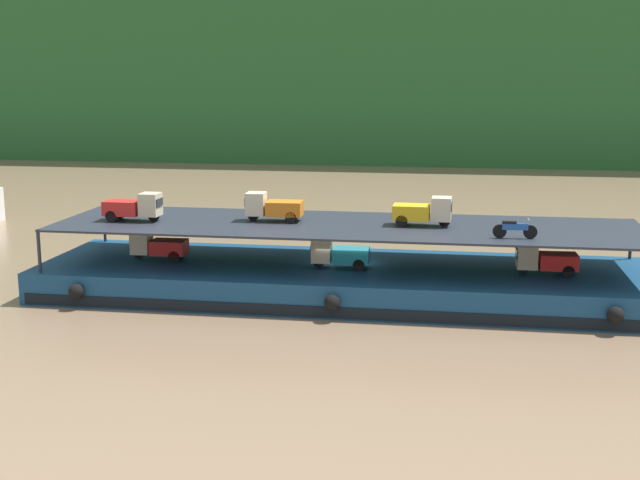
{
  "coord_description": "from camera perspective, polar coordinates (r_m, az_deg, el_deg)",
  "views": [
    {
      "loc": [
        5.01,
        -38.49,
        10.49
      ],
      "look_at": [
        -1.23,
        0.0,
        2.7
      ],
      "focal_mm": 46.67,
      "sensor_mm": 36.0,
      "label": 1
    }
  ],
  "objects": [
    {
      "name": "ground_plane",
      "position": [
        40.21,
        1.73,
        -3.83
      ],
      "size": [
        400.0,
        400.0,
        0.0
      ],
      "primitive_type": "plane",
      "color": "#7F664C"
    },
    {
      "name": "hillside_far_bank",
      "position": [
        109.59,
        6.8,
        14.9
      ],
      "size": [
        138.71,
        28.21,
        31.09
      ],
      "color": "#235628",
      "rests_on": "ground"
    },
    {
      "name": "cargo_barge",
      "position": [
        40.0,
        1.73,
        -2.8
      ],
      "size": [
        29.25,
        8.84,
        1.5
      ],
      "color": "navy",
      "rests_on": "ground"
    },
    {
      "name": "cargo_rack",
      "position": [
        39.45,
        1.76,
        1.0
      ],
      "size": [
        27.65,
        7.48,
        2.0
      ],
      "color": "#232833",
      "rests_on": "cargo_barge"
    },
    {
      "name": "mini_truck_lower_stern",
      "position": [
        41.77,
        -11.05,
        -0.37
      ],
      "size": [
        2.77,
        1.25,
        1.38
      ],
      "color": "red",
      "rests_on": "cargo_barge"
    },
    {
      "name": "mini_truck_lower_aft",
      "position": [
        39.17,
        1.33,
        -0.94
      ],
      "size": [
        2.78,
        1.26,
        1.38
      ],
      "color": "teal",
      "rests_on": "cargo_barge"
    },
    {
      "name": "mini_truck_lower_mid",
      "position": [
        39.27,
        15.2,
        -1.3
      ],
      "size": [
        2.78,
        1.26,
        1.38
      ],
      "color": "red",
      "rests_on": "cargo_barge"
    },
    {
      "name": "mini_truck_upper_stern",
      "position": [
        41.23,
        -12.63,
        2.24
      ],
      "size": [
        2.76,
        1.23,
        1.38
      ],
      "color": "red",
      "rests_on": "cargo_rack"
    },
    {
      "name": "mini_truck_upper_mid",
      "position": [
        40.25,
        -3.24,
        2.28
      ],
      "size": [
        2.77,
        1.25,
        1.38
      ],
      "color": "orange",
      "rests_on": "cargo_rack"
    },
    {
      "name": "mini_truck_upper_fore",
      "position": [
        39.21,
        7.1,
        1.97
      ],
      "size": [
        2.77,
        1.25,
        1.38
      ],
      "color": "gold",
      "rests_on": "cargo_rack"
    },
    {
      "name": "motorcycle_upper_port",
      "position": [
        36.93,
        13.19,
        0.77
      ],
      "size": [
        1.9,
        0.55,
        0.87
      ],
      "color": "black",
      "rests_on": "cargo_rack"
    }
  ]
}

